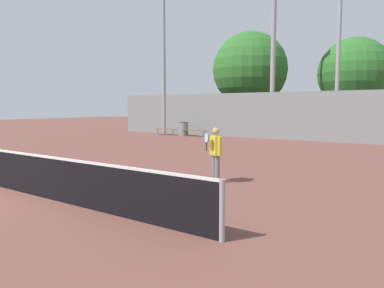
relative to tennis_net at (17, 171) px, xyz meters
The scene contains 12 objects.
ground_plane 0.50m from the tennis_net, ahead, with size 100.00×100.00×0.00m, color brown.
tennis_net is the anchor object (origin of this frame).
tennis_player 5.10m from the tennis_net, 48.62° to the left, with size 0.55×0.52×1.52m.
bench_courtside_near 18.65m from the tennis_net, 118.84° to the left, with size 1.82×0.40×0.45m.
bench_by_gate 17.54m from the tennis_net, 111.34° to the left, with size 1.99×0.40×0.45m.
light_pole_near_left 18.99m from the tennis_net, 94.27° to the left, with size 0.90×0.60×11.19m.
light_pole_far_right 21.41m from the tennis_net, 120.06° to the left, with size 0.90×0.60×12.02m.
light_pole_center_back 18.77m from the tennis_net, 81.29° to the left, with size 0.90×0.60×8.75m.
trash_bin 18.00m from the tennis_net, 114.06° to the left, with size 0.64×0.64×0.98m.
back_fence 17.76m from the tennis_net, 90.00° to the left, with size 28.59×0.06×3.01m.
tree_green_tall 23.17m from the tennis_net, 102.94° to the left, with size 5.89×5.89×7.94m.
tree_green_broad 23.70m from the tennis_net, 83.95° to the left, with size 4.97×4.97×6.88m.
Camera 1 is at (8.86, -4.83, 2.10)m, focal length 35.00 mm.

